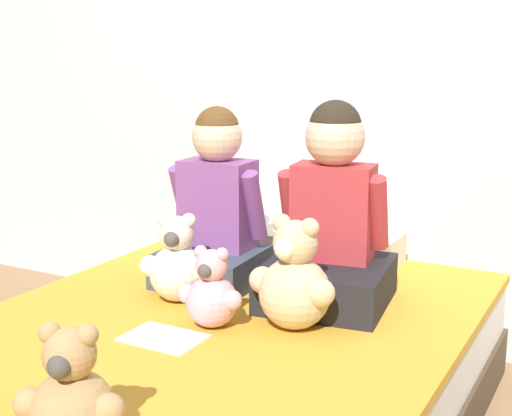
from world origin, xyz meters
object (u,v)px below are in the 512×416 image
child_on_right (331,224)px  teddy_bear_between_children (212,293)px  teddy_bear_held_by_right_child (294,282)px  teddy_bear_held_by_left_child (177,264)px  bed (184,405)px  teddy_bear_at_foot_of_bed (72,400)px  child_on_left (216,210)px  sign_card (164,338)px  pillow_at_headboard (315,246)px

child_on_right → teddy_bear_between_children: size_ratio=2.65×
child_on_right → teddy_bear_held_by_right_child: size_ratio=1.92×
child_on_right → teddy_bear_held_by_left_child: 0.48m
child_on_right → teddy_bear_held_by_left_child: child_on_right is taller
bed → teddy_bear_held_by_right_child: teddy_bear_held_by_right_child is taller
bed → teddy_bear_at_foot_of_bed: size_ratio=7.92×
child_on_left → teddy_bear_held_by_left_child: 0.26m
teddy_bear_at_foot_of_bed → child_on_right: bearing=66.0°
teddy_bear_held_by_right_child → sign_card: bearing=-131.7°
pillow_at_headboard → sign_card: size_ratio=2.83×
child_on_left → teddy_bear_held_by_left_child: child_on_left is taller
teddy_bear_at_foot_of_bed → pillow_at_headboard: (-0.12, 1.39, -0.05)m
child_on_left → teddy_bear_between_children: bearing=-63.6°
pillow_at_headboard → sign_card: (-0.05, -0.86, -0.05)m
child_on_left → bed: bearing=-71.7°
pillow_at_headboard → teddy_bear_held_by_right_child: bearing=-71.0°
teddy_bear_held_by_left_child → sign_card: size_ratio=1.30×
child_on_right → pillow_at_headboard: size_ratio=1.02×
bed → teddy_bear_held_by_left_child: size_ratio=7.48×
teddy_bear_held_by_right_child → teddy_bear_between_children: (-0.20, -0.10, -0.04)m
sign_card → teddy_bear_between_children: bearing=63.5°
child_on_left → teddy_bear_held_by_left_child: bearing=-92.9°
teddy_bear_held_by_right_child → teddy_bear_at_foot_of_bed: 0.77m
child_on_left → sign_card: 0.56m
teddy_bear_between_children → pillow_at_headboard: (-0.01, 0.72, -0.04)m
bed → sign_card: sign_card is taller
child_on_left → teddy_bear_between_children: size_ratio=2.52×
bed → teddy_bear_between_children: (0.01, 0.12, 0.28)m
child_on_right → teddy_bear_held_by_left_child: size_ratio=2.21×
teddy_bear_between_children → sign_card: size_ratio=1.08×
teddy_bear_at_foot_of_bed → teddy_bear_held_by_right_child: bearing=64.0°
bed → teddy_bear_at_foot_of_bed: 0.62m
child_on_right → teddy_bear_held_by_right_child: (0.00, -0.26, -0.11)m
bed → teddy_bear_between_children: size_ratio=8.98×
teddy_bear_between_children → sign_card: 0.18m
teddy_bear_between_children → child_on_left: bearing=114.3°
teddy_bear_held_by_left_child → sign_card: teddy_bear_held_by_left_child is taller
child_on_left → child_on_right: 0.40m
child_on_left → teddy_bear_held_by_left_child: size_ratio=2.10×
teddy_bear_held_by_left_child → sign_card: bearing=-78.6°
teddy_bear_held_by_left_child → teddy_bear_held_by_right_child: 0.41m
child_on_right → teddy_bear_held_by_left_child: bearing=-158.4°
teddy_bear_held_by_right_child → pillow_at_headboard: (-0.21, 0.63, -0.08)m
teddy_bear_between_children → sign_card: bearing=-122.2°
teddy_bear_held_by_left_child → teddy_bear_held_by_right_child: (0.41, -0.03, 0.02)m
teddy_bear_held_by_right_child → sign_card: teddy_bear_held_by_right_child is taller
bed → sign_card: size_ratio=9.74×
bed → teddy_bear_between_children: bearing=84.4°
teddy_bear_between_children → sign_card: teddy_bear_between_children is taller
child_on_left → teddy_bear_between_children: child_on_left is taller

